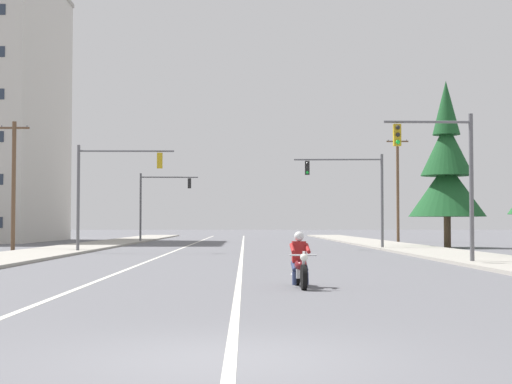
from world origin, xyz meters
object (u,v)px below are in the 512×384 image
(traffic_signal_mid_left, at_px, (157,196))
(utility_pole_left_near, at_px, (14,183))
(utility_pole_right_far, at_px, (398,187))
(conifer_tree_right_verge_far, at_px, (447,171))
(traffic_signal_near_right, at_px, (447,166))
(traffic_signal_near_left, at_px, (107,181))
(motorcycle_with_rider, at_px, (300,265))
(traffic_signal_mid_right, at_px, (356,185))

(traffic_signal_mid_left, distance_m, utility_pole_left_near, 22.11)
(utility_pole_right_far, bearing_deg, conifer_tree_right_verge_far, -89.27)
(traffic_signal_near_right, bearing_deg, traffic_signal_mid_left, 113.25)
(traffic_signal_near_left, xyz_separation_m, utility_pole_right_far, (21.73, 24.59, 0.80))
(utility_pole_left_near, height_order, utility_pole_right_far, utility_pole_right_far)
(utility_pole_left_near, bearing_deg, conifer_tree_right_verge_far, 9.76)
(traffic_signal_near_right, distance_m, traffic_signal_near_left, 20.72)
(conifer_tree_right_verge_far, bearing_deg, traffic_signal_mid_left, 143.37)
(traffic_signal_near_right, height_order, utility_pole_left_near, utility_pole_left_near)
(motorcycle_with_rider, relative_size, utility_pole_left_near, 0.27)
(traffic_signal_mid_left, height_order, utility_pole_right_far, utility_pole_right_far)
(traffic_signal_mid_left, bearing_deg, utility_pole_left_near, -107.18)
(traffic_signal_near_left, distance_m, traffic_signal_mid_right, 16.19)
(traffic_signal_near_right, height_order, traffic_signal_mid_right, same)
(motorcycle_with_rider, distance_m, traffic_signal_mid_right, 30.38)
(traffic_signal_mid_right, distance_m, utility_pole_right_far, 20.10)
(utility_pole_right_far, bearing_deg, traffic_signal_mid_left, 179.33)
(conifer_tree_right_verge_far, bearing_deg, utility_pole_right_far, 90.73)
(traffic_signal_mid_right, height_order, utility_pole_left_near, utility_pole_left_near)
(traffic_signal_mid_left, xyz_separation_m, utility_pole_left_near, (-6.53, -21.13, 0.08))
(traffic_signal_mid_left, bearing_deg, utility_pole_right_far, -0.67)
(traffic_signal_mid_right, height_order, conifer_tree_right_verge_far, conifer_tree_right_verge_far)
(motorcycle_with_rider, height_order, conifer_tree_right_verge_far, conifer_tree_right_verge_far)
(traffic_signal_mid_right, distance_m, conifer_tree_right_verge_far, 7.47)
(motorcycle_with_rider, bearing_deg, utility_pole_right_far, 75.77)
(motorcycle_with_rider, relative_size, traffic_signal_near_right, 0.35)
(utility_pole_right_far, bearing_deg, traffic_signal_near_right, -98.31)
(motorcycle_with_rider, height_order, traffic_signal_mid_right, traffic_signal_mid_right)
(traffic_signal_mid_right, distance_m, utility_pole_left_near, 21.72)
(utility_pole_left_near, bearing_deg, motorcycle_with_rider, -60.24)
(traffic_signal_mid_left, xyz_separation_m, utility_pole_right_far, (21.65, -0.25, 0.82))
(traffic_signal_mid_left, relative_size, utility_pole_left_near, 0.77)
(traffic_signal_near_right, xyz_separation_m, traffic_signal_mid_left, (-16.18, 37.67, 0.10))
(utility_pole_left_near, bearing_deg, traffic_signal_mid_right, 4.97)
(traffic_signal_mid_left, height_order, conifer_tree_right_verge_far, conifer_tree_right_verge_far)
(traffic_signal_near_left, distance_m, traffic_signal_mid_left, 24.84)
(utility_pole_right_far, relative_size, conifer_tree_right_verge_far, 0.82)
(traffic_signal_near_right, relative_size, conifer_tree_right_verge_far, 0.53)
(motorcycle_with_rider, distance_m, utility_pole_right_far, 50.33)
(motorcycle_with_rider, height_order, traffic_signal_near_right, traffic_signal_near_right)
(traffic_signal_near_right, xyz_separation_m, conifer_tree_right_verge_far, (5.67, 21.42, 1.30))
(utility_pole_left_near, relative_size, utility_pole_right_far, 0.85)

